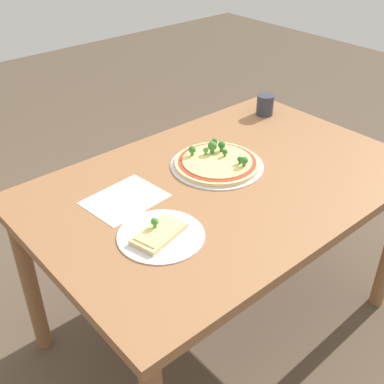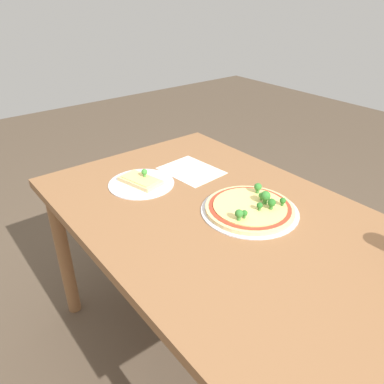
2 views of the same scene
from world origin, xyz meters
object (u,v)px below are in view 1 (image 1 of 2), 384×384
(dining_table, at_px, (223,200))
(pizza_tray_whole, at_px, (217,162))
(drinking_cup, at_px, (265,105))
(pizza_tray_slice, at_px, (160,234))

(dining_table, distance_m, pizza_tray_whole, 0.14)
(dining_table, xyz_separation_m, pizza_tray_whole, (0.05, 0.09, 0.10))
(pizza_tray_whole, xyz_separation_m, drinking_cup, (0.47, 0.19, 0.03))
(pizza_tray_slice, xyz_separation_m, drinking_cup, (0.89, 0.38, 0.04))
(drinking_cup, bearing_deg, pizza_tray_whole, -157.99)
(dining_table, bearing_deg, drinking_cup, 28.27)
(pizza_tray_slice, height_order, drinking_cup, drinking_cup)
(pizza_tray_slice, bearing_deg, dining_table, 15.61)
(pizza_tray_slice, bearing_deg, pizza_tray_whole, 24.92)
(dining_table, xyz_separation_m, pizza_tray_slice, (-0.36, -0.10, 0.09))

